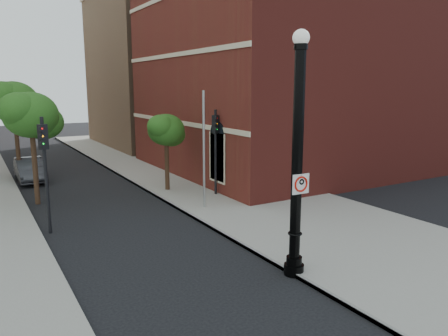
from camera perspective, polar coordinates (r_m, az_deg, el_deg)
ground at (r=13.33m, az=-0.33°, el=-14.53°), size 120.00×120.00×0.00m
sidewalk_right at (r=24.38m, az=0.12°, el=-2.64°), size 8.00×60.00×0.12m
curb_edge at (r=22.69m, az=-8.53°, el=-3.74°), size 0.10×60.00×0.14m
brick_wall_building at (r=32.91m, az=11.92°, el=11.48°), size 22.30×16.30×12.50m
bg_building_tan_b at (r=46.07m, az=-1.81°, el=12.33°), size 22.00×14.00×14.00m
lamppost at (r=12.92m, az=9.51°, el=0.10°), size 0.61×0.61×7.23m
no_parking_sign at (r=12.88m, az=10.00°, el=-2.05°), size 0.59×0.07×0.59m
parked_car at (r=28.81m, az=-24.01°, el=-0.19°), size 1.49×4.26×1.40m
traffic_signal_left at (r=17.88m, az=-22.42°, el=1.46°), size 0.37×0.40×4.54m
traffic_signal_right at (r=22.32m, az=-1.11°, el=3.88°), size 0.34×0.39×4.50m
utility_pole at (r=19.92m, az=-2.65°, el=2.20°), size 0.11×0.11×5.48m
street_tree_a at (r=22.63m, az=-23.84°, el=6.22°), size 3.00×2.71×5.41m
street_tree_b at (r=28.38m, az=-25.70°, el=7.67°), size 3.30×2.98×5.95m
street_tree_c at (r=23.54m, az=-7.54°, el=4.84°), size 2.34×2.11×4.22m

